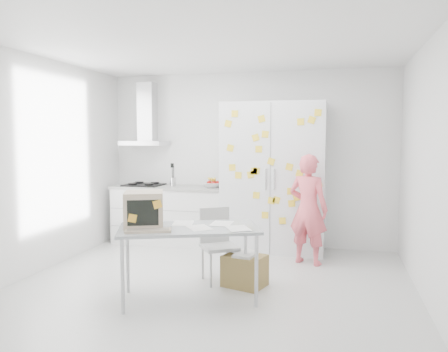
% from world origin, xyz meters
% --- Properties ---
extents(floor, '(4.50, 4.00, 0.02)m').
position_xyz_m(floor, '(0.00, 0.00, -0.01)').
color(floor, silver).
rests_on(floor, ground).
extents(walls, '(4.52, 4.01, 2.70)m').
position_xyz_m(walls, '(0.00, 0.72, 1.35)').
color(walls, white).
rests_on(walls, ground).
extents(ceiling, '(4.50, 4.00, 0.02)m').
position_xyz_m(ceiling, '(0.00, 0.00, 2.70)').
color(ceiling, white).
rests_on(ceiling, walls).
extents(counter_run, '(1.84, 0.63, 1.28)m').
position_xyz_m(counter_run, '(-1.20, 1.70, 0.47)').
color(counter_run, white).
rests_on(counter_run, ground).
extents(range_hood, '(0.70, 0.48, 1.01)m').
position_xyz_m(range_hood, '(-1.65, 1.84, 1.96)').
color(range_hood, silver).
rests_on(range_hood, walls).
extents(tall_cabinet, '(1.50, 0.68, 2.20)m').
position_xyz_m(tall_cabinet, '(0.45, 1.67, 1.10)').
color(tall_cabinet, silver).
rests_on(tall_cabinet, ground).
extents(person, '(0.63, 0.52, 1.47)m').
position_xyz_m(person, '(1.00, 1.10, 0.74)').
color(person, '#F45F6C').
rests_on(person, ground).
extents(desk, '(1.59, 1.20, 1.13)m').
position_xyz_m(desk, '(-0.39, -0.62, 0.86)').
color(desk, '#8F9598').
rests_on(desk, ground).
extents(chair, '(0.54, 0.54, 0.86)m').
position_xyz_m(chair, '(0.01, 0.14, 0.48)').
color(chair, '#A3A4A2').
rests_on(chair, ground).
extents(cardboard_box, '(0.53, 0.47, 0.39)m').
position_xyz_m(cardboard_box, '(0.37, 0.01, 0.18)').
color(cardboard_box, olive).
rests_on(cardboard_box, ground).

